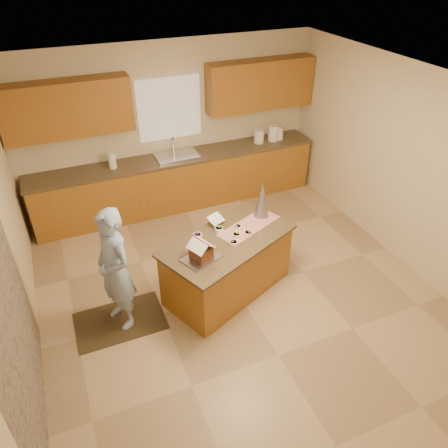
# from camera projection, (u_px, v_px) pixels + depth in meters

# --- Properties ---
(floor) EXTENTS (5.50, 5.50, 0.00)m
(floor) POSITION_uv_depth(u_px,v_px,m) (237.00, 292.00, 5.74)
(floor) COLOR tan
(floor) RESTS_ON ground
(ceiling) EXTENTS (5.50, 5.50, 0.00)m
(ceiling) POSITION_uv_depth(u_px,v_px,m) (241.00, 90.00, 4.23)
(ceiling) COLOR silver
(ceiling) RESTS_ON floor
(wall_back) EXTENTS (5.50, 5.50, 0.00)m
(wall_back) POSITION_uv_depth(u_px,v_px,m) (170.00, 126.00, 7.08)
(wall_back) COLOR beige
(wall_back) RESTS_ON floor
(wall_front) EXTENTS (5.50, 5.50, 0.00)m
(wall_front) POSITION_uv_depth(u_px,v_px,m) (407.00, 403.00, 2.88)
(wall_front) COLOR beige
(wall_front) RESTS_ON floor
(wall_left) EXTENTS (5.50, 5.50, 0.00)m
(wall_left) POSITION_uv_depth(u_px,v_px,m) (6.00, 258.00, 4.18)
(wall_left) COLOR beige
(wall_left) RESTS_ON floor
(wall_right) EXTENTS (5.50, 5.50, 0.00)m
(wall_right) POSITION_uv_depth(u_px,v_px,m) (407.00, 169.00, 5.79)
(wall_right) COLOR beige
(wall_right) RESTS_ON floor
(stone_accent) EXTENTS (0.00, 2.50, 2.50)m
(stone_accent) POSITION_uv_depth(u_px,v_px,m) (12.00, 321.00, 3.63)
(stone_accent) COLOR gray
(stone_accent) RESTS_ON wall_left
(window_curtain) EXTENTS (1.05, 0.03, 1.00)m
(window_curtain) POSITION_uv_depth(u_px,v_px,m) (169.00, 109.00, 6.89)
(window_curtain) COLOR white
(window_curtain) RESTS_ON wall_back
(back_counter_base) EXTENTS (4.80, 0.60, 0.88)m
(back_counter_base) POSITION_uv_depth(u_px,v_px,m) (179.00, 182.00, 7.37)
(back_counter_base) COLOR #A16F21
(back_counter_base) RESTS_ON floor
(back_counter_top) EXTENTS (4.85, 0.63, 0.04)m
(back_counter_top) POSITION_uv_depth(u_px,v_px,m) (177.00, 158.00, 7.11)
(back_counter_top) COLOR brown
(back_counter_top) RESTS_ON back_counter_base
(upper_cabinet_left) EXTENTS (1.85, 0.35, 0.80)m
(upper_cabinet_left) POSITION_uv_depth(u_px,v_px,m) (67.00, 109.00, 6.14)
(upper_cabinet_left) COLOR #996120
(upper_cabinet_left) RESTS_ON wall_back
(upper_cabinet_right) EXTENTS (1.85, 0.35, 0.80)m
(upper_cabinet_right) POSITION_uv_depth(u_px,v_px,m) (260.00, 85.00, 7.14)
(upper_cabinet_right) COLOR #996120
(upper_cabinet_right) RESTS_ON wall_back
(sink) EXTENTS (0.70, 0.45, 0.12)m
(sink) POSITION_uv_depth(u_px,v_px,m) (177.00, 158.00, 7.11)
(sink) COLOR silver
(sink) RESTS_ON back_counter_top
(faucet) EXTENTS (0.03, 0.03, 0.28)m
(faucet) POSITION_uv_depth(u_px,v_px,m) (173.00, 145.00, 7.16)
(faucet) COLOR silver
(faucet) RESTS_ON back_counter_top
(island_base) EXTENTS (1.82, 1.39, 0.79)m
(island_base) POSITION_uv_depth(u_px,v_px,m) (228.00, 266.00, 5.56)
(island_base) COLOR #A16F21
(island_base) RESTS_ON floor
(island_top) EXTENTS (1.91, 1.49, 0.04)m
(island_top) POSITION_uv_depth(u_px,v_px,m) (228.00, 240.00, 5.33)
(island_top) COLOR brown
(island_top) RESTS_ON island_base
(table_runner) EXTENTS (0.96, 0.66, 0.01)m
(table_runner) POSITION_uv_depth(u_px,v_px,m) (249.00, 226.00, 5.56)
(table_runner) COLOR #9F190B
(table_runner) RESTS_ON island_top
(baking_tray) EXTENTS (0.50, 0.45, 0.02)m
(baking_tray) POSITION_uv_depth(u_px,v_px,m) (201.00, 258.00, 4.99)
(baking_tray) COLOR silver
(baking_tray) RESTS_ON island_top
(cookbook) EXTENTS (0.24, 0.22, 0.09)m
(cookbook) POSITION_uv_depth(u_px,v_px,m) (216.00, 219.00, 5.55)
(cookbook) COLOR white
(cookbook) RESTS_ON island_top
(tinsel_tree) EXTENTS (0.26, 0.26, 0.50)m
(tinsel_tree) POSITION_uv_depth(u_px,v_px,m) (262.00, 200.00, 5.63)
(tinsel_tree) COLOR #AFADB9
(tinsel_tree) RESTS_ON island_top
(rug) EXTENTS (1.07, 0.70, 0.01)m
(rug) POSITION_uv_depth(u_px,v_px,m) (120.00, 321.00, 5.30)
(rug) COLOR black
(rug) RESTS_ON floor
(boy) EXTENTS (0.57, 0.68, 1.58)m
(boy) POSITION_uv_depth(u_px,v_px,m) (115.00, 271.00, 4.87)
(boy) COLOR #92AAD0
(boy) RESTS_ON rug
(canister_a) EXTENTS (0.17, 0.17, 0.24)m
(canister_a) POSITION_uv_depth(u_px,v_px,m) (259.00, 136.00, 7.52)
(canister_a) COLOR white
(canister_a) RESTS_ON back_counter_top
(canister_b) EXTENTS (0.19, 0.19, 0.28)m
(canister_b) POSITION_uv_depth(u_px,v_px,m) (273.00, 133.00, 7.60)
(canister_b) COLOR white
(canister_b) RESTS_ON back_counter_top
(canister_c) EXTENTS (0.15, 0.15, 0.21)m
(canister_c) POSITION_uv_depth(u_px,v_px,m) (279.00, 133.00, 7.65)
(canister_c) COLOR white
(canister_c) RESTS_ON back_counter_top
(paper_towel) EXTENTS (0.12, 0.12, 0.26)m
(paper_towel) POSITION_uv_depth(u_px,v_px,m) (112.00, 160.00, 6.69)
(paper_towel) COLOR white
(paper_towel) RESTS_ON back_counter_top
(gingerbread_house) EXTENTS (0.33, 0.33, 0.25)m
(gingerbread_house) POSITION_uv_depth(u_px,v_px,m) (201.00, 251.00, 4.93)
(gingerbread_house) COLOR brown
(gingerbread_house) RESTS_ON baking_tray
(candy_bowls) EXTENTS (0.71, 0.45, 0.05)m
(candy_bowls) POSITION_uv_depth(u_px,v_px,m) (229.00, 234.00, 5.37)
(candy_bowls) COLOR orange
(candy_bowls) RESTS_ON island_top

